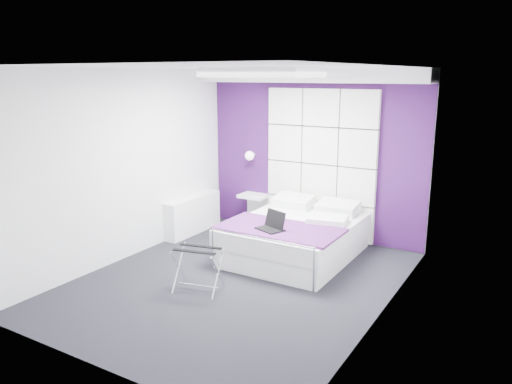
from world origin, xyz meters
TOP-DOWN VIEW (x-y plane):
  - floor at (0.00, 0.00)m, footprint 4.40×4.40m
  - ceiling at (0.00, 0.00)m, footprint 4.40×4.40m
  - wall_back at (0.00, 2.20)m, footprint 3.60×0.00m
  - wall_left at (-1.80, 0.00)m, footprint 0.00×4.40m
  - wall_right at (1.80, 0.00)m, footprint 0.00×4.40m
  - accent_wall at (0.00, 2.19)m, footprint 3.58×0.02m
  - soffit at (0.00, 1.95)m, footprint 3.58×0.50m
  - headboard at (0.15, 2.14)m, footprint 1.80×0.08m
  - skylight at (0.00, 0.60)m, footprint 1.36×0.86m
  - wall_lamp at (-1.05, 2.06)m, footprint 0.15×0.15m
  - radiator at (-1.69, 1.30)m, footprint 0.22×1.20m
  - bed at (0.23, 1.17)m, footprint 1.61×1.95m
  - nightstand at (-0.97, 2.02)m, footprint 0.45×0.35m
  - luggage_rack at (-0.26, -0.45)m, footprint 0.53×0.39m
  - laptop at (0.16, 0.59)m, footprint 0.35×0.25m

SIDE VIEW (x-z plane):
  - floor at x=0.00m, z-range 0.00..0.00m
  - luggage_rack at x=-0.26m, z-range 0.00..0.52m
  - bed at x=0.23m, z-range -0.05..0.63m
  - radiator at x=-1.69m, z-range 0.00..0.60m
  - nightstand at x=-0.97m, z-range 0.53..0.58m
  - laptop at x=0.16m, z-range 0.48..0.73m
  - headboard at x=0.15m, z-range 0.02..2.32m
  - wall_lamp at x=-1.05m, z-range 1.15..1.29m
  - wall_left at x=-1.80m, z-range -0.90..3.50m
  - wall_right at x=1.80m, z-range -0.90..3.50m
  - accent_wall at x=0.00m, z-range 0.01..2.59m
  - wall_back at x=0.00m, z-range -0.50..3.10m
  - soffit at x=0.00m, z-range 2.40..2.60m
  - skylight at x=0.00m, z-range 2.49..2.61m
  - ceiling at x=0.00m, z-range 2.60..2.60m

